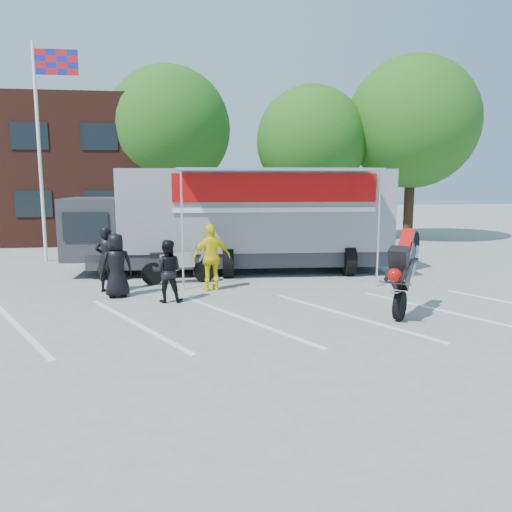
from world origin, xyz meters
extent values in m
plane|color=#9A9A95|center=(0.00, 0.00, 0.00)|extent=(100.00, 100.00, 0.00)
cube|color=white|center=(0.00, 1.00, 0.01)|extent=(18.09, 13.33, 0.01)
cube|color=#482017|center=(-10.00, 18.00, 3.50)|extent=(18.00, 8.00, 7.00)
cylinder|color=white|center=(-6.50, 10.00, 4.00)|extent=(0.12, 0.12, 8.00)
cube|color=red|center=(-5.70, 10.00, 7.30)|extent=(1.50, 0.04, 0.90)
cylinder|color=#382314|center=(-2.00, 16.00, 1.62)|extent=(0.50, 0.50, 3.24)
sphere|color=#204D13|center=(-2.00, 16.00, 5.58)|extent=(6.12, 6.12, 6.12)
cylinder|color=#382314|center=(5.00, 15.00, 1.44)|extent=(0.50, 0.50, 2.88)
sphere|color=#204D13|center=(5.00, 15.00, 4.96)|extent=(5.44, 5.44, 5.44)
cylinder|color=#382314|center=(10.00, 14.50, 1.71)|extent=(0.50, 0.50, 3.42)
sphere|color=#204D13|center=(10.00, 14.50, 5.89)|extent=(6.46, 6.46, 6.46)
imported|color=black|center=(-2.94, 3.59, 0.85)|extent=(0.96, 0.78, 1.70)
imported|color=black|center=(-3.28, 4.25, 0.91)|extent=(0.76, 0.60, 1.82)
imported|color=black|center=(-1.59, 2.89, 0.79)|extent=(0.81, 0.65, 1.59)
imported|color=#FFF20D|center=(-0.42, 4.10, 0.94)|extent=(1.18, 0.74, 1.87)
camera|label=1|loc=(-0.95, -9.69, 3.08)|focal=35.00mm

